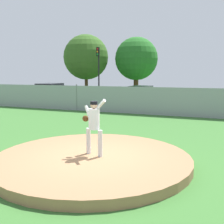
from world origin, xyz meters
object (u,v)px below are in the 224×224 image
at_px(parked_car_white, 141,96).
at_px(baseball, 90,148).
at_px(parked_car_champagne, 50,93).
at_px(traffic_light_near, 98,64).
at_px(pitcher_youth, 94,122).
at_px(traffic_cone_orange, 208,105).

bearing_deg(parked_car_white, baseball, -80.15).
height_order(parked_car_champagne, traffic_light_near, traffic_light_near).
height_order(pitcher_youth, traffic_cone_orange, pitcher_youth).
bearing_deg(pitcher_youth, parked_car_champagne, 128.82).
relative_size(pitcher_youth, traffic_cone_orange, 3.02).
bearing_deg(traffic_cone_orange, baseball, -101.57).
xyz_separation_m(traffic_cone_orange, traffic_light_near, (-10.96, 4.09, 3.32)).
bearing_deg(baseball, pitcher_youth, -52.48).
bearing_deg(traffic_light_near, parked_car_white, -33.72).
height_order(parked_car_champagne, traffic_cone_orange, parked_car_champagne).
height_order(pitcher_youth, traffic_light_near, traffic_light_near).
relative_size(baseball, parked_car_white, 0.02).
bearing_deg(parked_car_white, parked_car_champagne, -179.13).
bearing_deg(parked_car_champagne, traffic_cone_orange, -0.78).
relative_size(baseball, traffic_cone_orange, 0.13).
distance_m(pitcher_youth, baseball, 1.12).
bearing_deg(parked_car_white, traffic_cone_orange, -3.53).
relative_size(pitcher_youth, traffic_light_near, 0.31).
xyz_separation_m(baseball, parked_car_champagne, (-11.37, 14.11, 0.54)).
distance_m(pitcher_youth, traffic_cone_orange, 14.65).
bearing_deg(parked_car_champagne, traffic_light_near, 50.11).
distance_m(parked_car_white, parked_car_champagne, 8.90).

